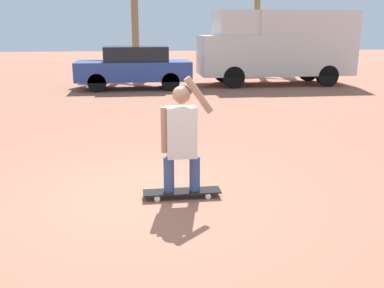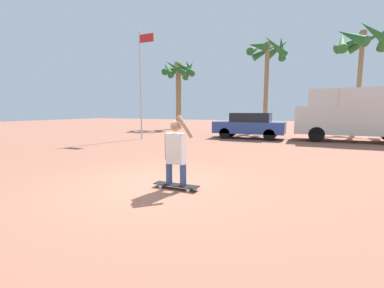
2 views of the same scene
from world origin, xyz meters
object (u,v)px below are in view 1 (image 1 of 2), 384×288
(person_skateboarder, at_px, (182,134))
(camper_van, at_px, (278,45))
(parked_car_blue, at_px, (134,67))
(skateboard, at_px, (182,192))

(person_skateboarder, relative_size, camper_van, 0.25)
(person_skateboarder, height_order, parked_car_blue, person_skateboarder)
(person_skateboarder, distance_m, camper_van, 12.68)
(skateboard, distance_m, camper_van, 12.74)
(skateboard, xyz_separation_m, person_skateboarder, (-0.00, -0.00, 0.79))
(skateboard, bearing_deg, person_skateboarder, -180.00)
(skateboard, relative_size, person_skateboarder, 0.68)
(skateboard, distance_m, person_skateboarder, 0.79)
(camper_van, distance_m, parked_car_blue, 5.78)
(skateboard, distance_m, parked_car_blue, 10.99)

